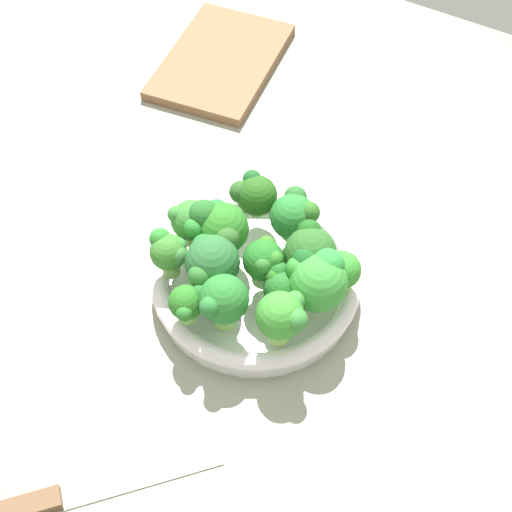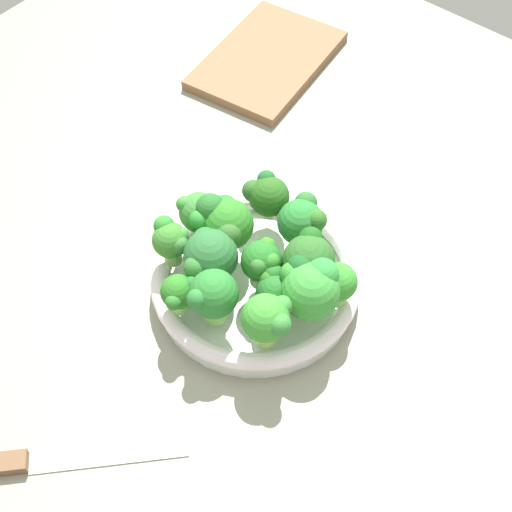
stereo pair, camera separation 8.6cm
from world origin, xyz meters
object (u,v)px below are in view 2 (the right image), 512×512
broccoli_floret_3 (225,222)px  cutting_board (267,60)px  broccoli_floret_7 (199,214)px  broccoli_floret_12 (212,296)px  knife (28,462)px  broccoli_floret_6 (308,260)px  bowl (256,280)px  broccoli_floret_1 (263,261)px  broccoli_floret_5 (310,289)px  broccoli_floret_0 (267,195)px  broccoli_floret_4 (210,256)px  broccoli_floret_2 (268,319)px  broccoli_floret_9 (180,294)px  broccoli_floret_8 (274,289)px  broccoli_floret_10 (302,221)px  broccoli_floret_11 (171,240)px

broccoli_floret_3 → cutting_board: 39.87cm
broccoli_floret_7 → broccoli_floret_12: size_ratio=0.87×
broccoli_floret_7 → knife: broccoli_floret_7 is taller
broccoli_floret_6 → knife: (-34.92, 10.32, -8.18)cm
bowl → broccoli_floret_1: 6.07cm
broccoli_floret_3 → broccoli_floret_6: bearing=-82.1°
broccoli_floret_6 → broccoli_floret_5: bearing=-139.2°
broccoli_floret_0 → broccoli_floret_4: size_ratio=0.82×
broccoli_floret_2 → broccoli_floret_7: 17.09cm
broccoli_floret_5 → broccoli_floret_6: (2.92, 2.52, 0.07)cm
broccoli_floret_6 → broccoli_floret_9: bearing=142.9°
broccoli_floret_1 → broccoli_floret_8: 3.69cm
cutting_board → broccoli_floret_3: bearing=-148.6°
broccoli_floret_8 → knife: bearing=163.1°
broccoli_floret_5 → broccoli_floret_4: bearing=105.8°
bowl → broccoli_floret_5: broccoli_floret_5 is taller
bowl → broccoli_floret_1: broccoli_floret_1 is taller
broccoli_floret_4 → knife: broccoli_floret_4 is taller
broccoli_floret_8 → broccoli_floret_9: (-7.10, 7.80, -0.10)cm
broccoli_floret_5 → broccoli_floret_6: bearing=40.8°
broccoli_floret_5 → bowl: bearing=85.6°
broccoli_floret_7 → knife: 33.71cm
broccoli_floret_2 → cutting_board: bearing=38.9°
broccoli_floret_6 → broccoli_floret_0: bearing=62.1°
broccoli_floret_0 → broccoli_floret_12: bearing=-162.5°
broccoli_floret_1 → broccoli_floret_4: (-3.41, 5.10, 0.15)cm
broccoli_floret_2 → broccoli_floret_10: broccoli_floret_2 is taller
broccoli_floret_0 → broccoli_floret_1: broccoli_floret_1 is taller
broccoli_floret_2 → broccoli_floret_11: bearing=85.0°
broccoli_floret_3 → broccoli_floret_11: size_ratio=1.18×
bowl → broccoli_floret_11: size_ratio=4.06×
broccoli_floret_0 → broccoli_floret_1: size_ratio=0.92×
broccoli_floret_0 → broccoli_floret_2: size_ratio=0.83×
broccoli_floret_3 → broccoli_floret_4: (-4.74, -1.73, -0.36)cm
bowl → broccoli_floret_5: (-0.64, -8.27, 6.64)cm
broccoli_floret_9 → cutting_board: (43.67, 22.57, -6.32)cm
broccoli_floret_4 → broccoli_floret_0: bearing=5.0°
broccoli_floret_0 → broccoli_floret_11: (-12.82, 4.08, 0.47)cm
broccoli_floret_11 → cutting_board: bearing=23.5°
broccoli_floret_2 → broccoli_floret_10: 14.83cm
broccoli_floret_4 → broccoli_floret_11: size_ratio=1.15×
broccoli_floret_6 → broccoli_floret_12: (-10.34, 5.41, -0.36)cm
broccoli_floret_8 → knife: size_ratio=0.26×
broccoli_floret_5 → broccoli_floret_8: bearing=116.2°
broccoli_floret_5 → cutting_board: (34.77, 34.02, -7.87)cm
bowl → broccoli_floret_8: size_ratio=4.66×
broccoli_floret_0 → broccoli_floret_2: (-14.18, -11.60, 0.88)cm
bowl → broccoli_floret_6: size_ratio=3.32×
broccoli_floret_1 → broccoli_floret_6: 5.21cm
cutting_board → broccoli_floret_0: bearing=-141.3°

